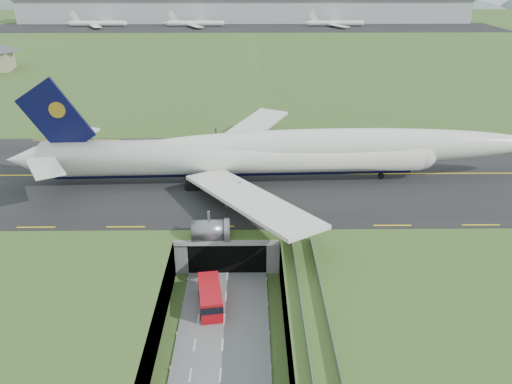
{
  "coord_description": "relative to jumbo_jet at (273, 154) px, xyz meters",
  "views": [
    {
      "loc": [
        3.68,
        -56.74,
        44.0
      ],
      "look_at": [
        4.53,
        20.0,
        8.38
      ],
      "focal_mm": 35.0,
      "sensor_mm": 36.0,
      "label": 1
    }
  ],
  "objects": [
    {
      "name": "ground",
      "position": [
        -7.77,
        -29.85,
        -11.61
      ],
      "size": [
        900.0,
        900.0,
        0.0
      ],
      "primitive_type": "plane",
      "color": "#395421",
      "rests_on": "ground"
    },
    {
      "name": "airfield_deck",
      "position": [
        -7.77,
        -29.85,
        -8.61
      ],
      "size": [
        800.0,
        800.0,
        6.0
      ],
      "primitive_type": "cube",
      "color": "gray",
      "rests_on": "ground"
    },
    {
      "name": "trench_road",
      "position": [
        -7.77,
        -37.35,
        -11.51
      ],
      "size": [
        12.0,
        75.0,
        0.2
      ],
      "primitive_type": "cube",
      "color": "slate",
      "rests_on": "ground"
    },
    {
      "name": "taxiway",
      "position": [
        -7.77,
        3.15,
        -5.52
      ],
      "size": [
        800.0,
        44.0,
        0.18
      ],
      "primitive_type": "cube",
      "color": "black",
      "rests_on": "airfield_deck"
    },
    {
      "name": "tunnel_portal",
      "position": [
        -7.77,
        -13.14,
        -8.27
      ],
      "size": [
        17.0,
        22.3,
        6.0
      ],
      "color": "gray",
      "rests_on": "ground"
    },
    {
      "name": "guideway",
      "position": [
        3.23,
        -48.96,
        -6.28
      ],
      "size": [
        3.0,
        53.0,
        7.05
      ],
      "color": "#A8A8A3",
      "rests_on": "ground"
    },
    {
      "name": "jumbo_jet",
      "position": [
        0.0,
        0.0,
        0.0
      ],
      "size": [
        98.94,
        62.85,
        20.8
      ],
      "rotation": [
        0.0,
        0.0,
        0.04
      ],
      "color": "silver",
      "rests_on": "ground"
    },
    {
      "name": "shuttle_tram",
      "position": [
        -9.83,
        -30.06,
        -9.83
      ],
      "size": [
        4.11,
        8.33,
        3.25
      ],
      "rotation": [
        0.0,
        0.0,
        0.14
      ],
      "color": "#B40C14",
      "rests_on": "ground"
    },
    {
      "name": "cargo_terminal",
      "position": [
        -7.98,
        269.56,
        2.35
      ],
      "size": [
        320.0,
        67.0,
        15.6
      ],
      "color": "#B2B2B2",
      "rests_on": "ground"
    },
    {
      "name": "distant_hills",
      "position": [
        56.61,
        400.15,
        -15.61
      ],
      "size": [
        700.0,
        91.0,
        60.0
      ],
      "color": "slate",
      "rests_on": "ground"
    }
  ]
}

